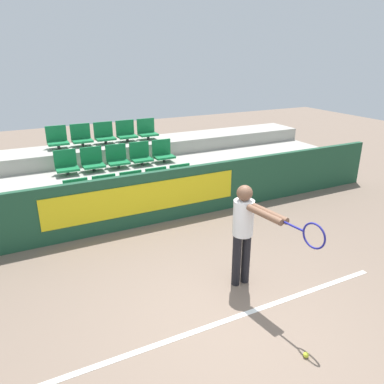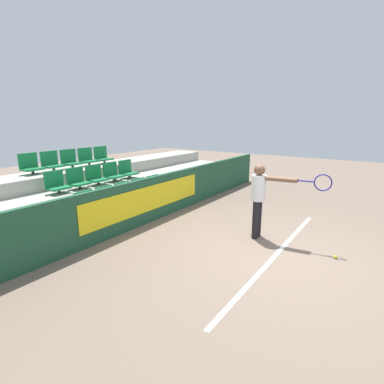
{
  "view_description": "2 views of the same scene",
  "coord_description": "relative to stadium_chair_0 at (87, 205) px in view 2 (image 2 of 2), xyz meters",
  "views": [
    {
      "loc": [
        -2.24,
        -3.31,
        3.28
      ],
      "look_at": [
        0.35,
        1.84,
        1.11
      ],
      "focal_mm": 35.0,
      "sensor_mm": 36.0,
      "label": 1
    },
    {
      "loc": [
        -5.14,
        -1.54,
        2.46
      ],
      "look_at": [
        0.07,
        1.98,
        0.91
      ],
      "focal_mm": 28.0,
      "sensor_mm": 36.0,
      "label": 2
    }
  ],
  "objects": [
    {
      "name": "stadium_chair_13",
      "position": [
        1.73,
        2.17,
        0.71
      ],
      "size": [
        0.48,
        0.37,
        0.54
      ],
      "color": "#333333",
      "rests_on": "bleacher_tier_back"
    },
    {
      "name": "stadium_chair_5",
      "position": [
        0.0,
        1.09,
        0.36
      ],
      "size": [
        0.48,
        0.37,
        0.54
      ],
      "color": "#333333",
      "rests_on": "bleacher_tier_middle"
    },
    {
      "name": "stadium_chair_1",
      "position": [
        0.58,
        0.0,
        0.0
      ],
      "size": [
        0.48,
        0.37,
        0.54
      ],
      "color": "#333333",
      "rests_on": "bleacher_tier_front"
    },
    {
      "name": "stadium_chair_11",
      "position": [
        0.58,
        2.17,
        0.71
      ],
      "size": [
        0.48,
        0.37,
        0.54
      ],
      "color": "#333333",
      "rests_on": "bleacher_tier_back"
    },
    {
      "name": "stadium_chair_0",
      "position": [
        0.0,
        0.0,
        0.0
      ],
      "size": [
        0.48,
        0.37,
        0.54
      ],
      "color": "#333333",
      "rests_on": "bleacher_tier_front"
    },
    {
      "name": "stadium_chair_14",
      "position": [
        2.31,
        2.17,
        0.71
      ],
      "size": [
        0.48,
        0.37,
        0.54
      ],
      "color": "#333333",
      "rests_on": "bleacher_tier_back"
    },
    {
      "name": "stadium_chair_7",
      "position": [
        1.16,
        1.09,
        0.36
      ],
      "size": [
        0.48,
        0.37,
        0.54
      ],
      "color": "#333333",
      "rests_on": "bleacher_tier_middle"
    },
    {
      "name": "tennis_ball",
      "position": [
        1.58,
        -4.9,
        -0.55
      ],
      "size": [
        0.07,
        0.07,
        0.07
      ],
      "color": "#CCDB33",
      "rests_on": "ground"
    },
    {
      "name": "stadium_chair_12",
      "position": [
        1.16,
        2.17,
        0.71
      ],
      "size": [
        0.48,
        0.37,
        0.54
      ],
      "color": "#333333",
      "rests_on": "bleacher_tier_back"
    },
    {
      "name": "stadium_chair_9",
      "position": [
        2.31,
        1.09,
        0.36
      ],
      "size": [
        0.48,
        0.37,
        0.54
      ],
      "color": "#333333",
      "rests_on": "bleacher_tier_middle"
    },
    {
      "name": "stadium_chair_2",
      "position": [
        1.16,
        0.0,
        0.0
      ],
      "size": [
        0.48,
        0.37,
        0.54
      ],
      "color": "#333333",
      "rests_on": "bleacher_tier_front"
    },
    {
      "name": "bleacher_tier_back",
      "position": [
        1.16,
        2.04,
        -0.05
      ],
      "size": [
        11.51,
        1.09,
        1.07
      ],
      "color": "#ADA89E",
      "rests_on": "ground"
    },
    {
      "name": "bleacher_tier_middle",
      "position": [
        1.16,
        0.96,
        -0.23
      ],
      "size": [
        11.51,
        1.09,
        0.71
      ],
      "color": "#ADA89E",
      "rests_on": "ground"
    },
    {
      "name": "tennis_player",
      "position": [
        1.74,
        -3.39,
        0.38
      ],
      "size": [
        0.34,
        1.5,
        1.56
      ],
      "rotation": [
        0.0,
        0.0,
        0.13
      ],
      "color": "black",
      "rests_on": "ground"
    },
    {
      "name": "stadium_chair_8",
      "position": [
        1.73,
        1.09,
        0.36
      ],
      "size": [
        0.48,
        0.37,
        0.54
      ],
      "color": "#333333",
      "rests_on": "bleacher_tier_middle"
    },
    {
      "name": "court_baseline",
      "position": [
        1.16,
        -3.96,
        -0.58
      ],
      "size": [
        5.04,
        0.08,
        0.01
      ],
      "color": "white",
      "rests_on": "ground"
    },
    {
      "name": "stadium_chair_3",
      "position": [
        1.73,
        0.0,
        0.0
      ],
      "size": [
        0.48,
        0.37,
        0.54
      ],
      "color": "#333333",
      "rests_on": "bleacher_tier_front"
    },
    {
      "name": "barrier_wall",
      "position": [
        1.16,
        -0.75,
        -0.03
      ],
      "size": [
        11.91,
        0.14,
        1.09
      ],
      "color": "#1E4C33",
      "rests_on": "ground"
    },
    {
      "name": "stadium_chair_6",
      "position": [
        0.58,
        1.09,
        0.36
      ],
      "size": [
        0.48,
        0.37,
        0.54
      ],
      "color": "#333333",
      "rests_on": "bleacher_tier_middle"
    },
    {
      "name": "stadium_chair_10",
      "position": [
        0.0,
        2.17,
        0.71
      ],
      "size": [
        0.48,
        0.37,
        0.54
      ],
      "color": "#333333",
      "rests_on": "bleacher_tier_back"
    },
    {
      "name": "ground_plane",
      "position": [
        1.16,
        -3.99,
        -0.58
      ],
      "size": [
        30.0,
        30.0,
        0.0
      ],
      "primitive_type": "plane",
      "color": "#7A6656"
    },
    {
      "name": "bleacher_tier_front",
      "position": [
        1.16,
        -0.13,
        -0.4
      ],
      "size": [
        11.51,
        1.09,
        0.36
      ],
      "color": "#ADA89E",
      "rests_on": "ground"
    },
    {
      "name": "stadium_chair_4",
      "position": [
        2.31,
        0.0,
        0.0
      ],
      "size": [
        0.48,
        0.37,
        0.54
      ],
      "color": "#333333",
      "rests_on": "bleacher_tier_front"
    }
  ]
}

